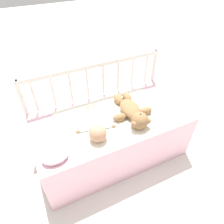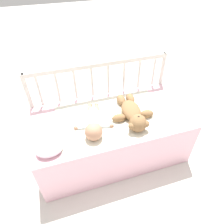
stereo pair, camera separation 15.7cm
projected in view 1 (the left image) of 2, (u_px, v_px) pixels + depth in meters
name	position (u px, v px, depth m)	size (l,w,h in m)	color
ground_plane	(112.00, 152.00, 1.91)	(12.00, 12.00, 0.00)	silver
crib_mattress	(112.00, 136.00, 1.76)	(1.26, 0.63, 0.45)	#EDB7C6
crib_rail	(96.00, 86.00, 1.78)	(1.26, 0.04, 0.77)	beige
blanket	(113.00, 118.00, 1.60)	(0.86, 0.55, 0.01)	silver
teddy_bear	(132.00, 111.00, 1.59)	(0.34, 0.47, 0.14)	olive
baby	(95.00, 124.00, 1.48)	(0.32, 0.43, 0.13)	white
small_pillow	(55.00, 156.00, 1.29)	(0.18, 0.14, 0.06)	silver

